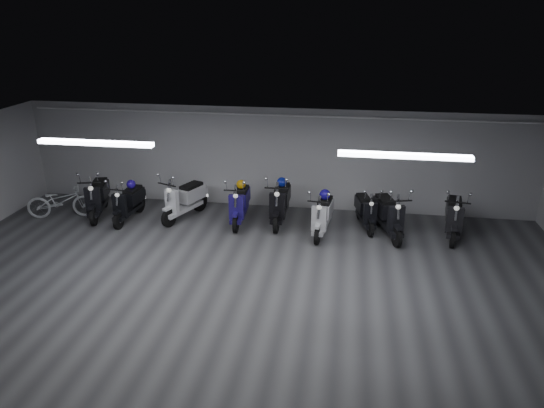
% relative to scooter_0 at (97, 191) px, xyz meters
% --- Properties ---
extents(floor, '(14.00, 10.00, 0.01)m').
position_rel_scooter_0_xyz_m(floor, '(4.56, -3.57, -0.72)').
color(floor, '#3A3B3D').
rests_on(floor, ground).
extents(ceiling, '(14.00, 10.00, 0.01)m').
position_rel_scooter_0_xyz_m(ceiling, '(4.56, -3.57, 2.09)').
color(ceiling, gray).
rests_on(ceiling, ground).
extents(back_wall, '(14.00, 0.01, 2.80)m').
position_rel_scooter_0_xyz_m(back_wall, '(4.56, 1.44, 0.68)').
color(back_wall, '#A6A6A9').
rests_on(back_wall, ground).
extents(fluor_strip_left, '(2.40, 0.18, 0.08)m').
position_rel_scooter_0_xyz_m(fluor_strip_left, '(1.56, -2.57, 2.02)').
color(fluor_strip_left, white).
rests_on(fluor_strip_left, ceiling).
extents(fluor_strip_right, '(2.40, 0.18, 0.08)m').
position_rel_scooter_0_xyz_m(fluor_strip_right, '(7.56, -2.57, 2.02)').
color(fluor_strip_right, white).
rests_on(fluor_strip_right, ceiling).
extents(conduit, '(13.60, 0.05, 0.05)m').
position_rel_scooter_0_xyz_m(conduit, '(4.56, 1.35, 1.90)').
color(conduit, white).
rests_on(conduit, back_wall).
extents(scooter_0, '(1.11, 2.02, 1.43)m').
position_rel_scooter_0_xyz_m(scooter_0, '(0.00, 0.00, 0.00)').
color(scooter_0, black).
rests_on(scooter_0, floor).
extents(scooter_1, '(0.69, 1.78, 1.30)m').
position_rel_scooter_0_xyz_m(scooter_1, '(0.93, -0.16, -0.07)').
color(scooter_1, black).
rests_on(scooter_1, floor).
extents(scooter_2, '(1.29, 1.99, 1.41)m').
position_rel_scooter_0_xyz_m(scooter_2, '(2.35, 0.18, -0.01)').
color(scooter_2, silver).
rests_on(scooter_2, floor).
extents(scooter_4, '(0.69, 1.86, 1.37)m').
position_rel_scooter_0_xyz_m(scooter_4, '(3.86, 0.13, -0.03)').
color(scooter_4, navy).
rests_on(scooter_4, floor).
extents(scooter_5, '(0.67, 1.96, 1.46)m').
position_rel_scooter_0_xyz_m(scooter_5, '(4.89, 0.30, 0.01)').
color(scooter_5, black).
rests_on(scooter_5, floor).
extents(scooter_6, '(0.81, 1.84, 1.33)m').
position_rel_scooter_0_xyz_m(scooter_6, '(6.02, -0.25, -0.05)').
color(scooter_6, silver).
rests_on(scooter_6, floor).
extents(scooter_7, '(0.90, 1.71, 1.22)m').
position_rel_scooter_0_xyz_m(scooter_7, '(7.08, 0.32, -0.11)').
color(scooter_7, black).
rests_on(scooter_7, floor).
extents(scooter_8, '(1.13, 2.01, 1.42)m').
position_rel_scooter_0_xyz_m(scooter_8, '(7.62, -0.08, -0.01)').
color(scooter_8, black).
rests_on(scooter_8, floor).
extents(scooter_9, '(0.90, 1.95, 1.40)m').
position_rel_scooter_0_xyz_m(scooter_9, '(9.18, 0.09, -0.02)').
color(scooter_9, black).
rests_on(scooter_9, floor).
extents(bicycle, '(1.84, 1.09, 1.12)m').
position_rel_scooter_0_xyz_m(bicycle, '(-0.94, -0.24, -0.15)').
color(bicycle, white).
rests_on(bicycle, floor).
extents(helmet_0, '(0.25, 0.25, 0.25)m').
position_rel_scooter_0_xyz_m(helmet_0, '(4.89, 0.57, 0.31)').
color(helmet_0, '#0D1A92').
rests_on(helmet_0, scooter_5).
extents(helmet_1, '(0.27, 0.27, 0.27)m').
position_rel_scooter_0_xyz_m(helmet_1, '(6.05, -0.01, 0.24)').
color(helmet_1, '#170B82').
rests_on(helmet_1, scooter_6).
extents(helmet_2, '(0.24, 0.24, 0.24)m').
position_rel_scooter_0_xyz_m(helmet_2, '(3.85, 0.39, 0.25)').
color(helmet_2, orange).
rests_on(helmet_2, scooter_4).
extents(helmet_3, '(0.24, 0.24, 0.24)m').
position_rel_scooter_0_xyz_m(helmet_3, '(0.95, 0.08, 0.21)').
color(helmet_3, '#210C8D').
rests_on(helmet_3, scooter_1).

